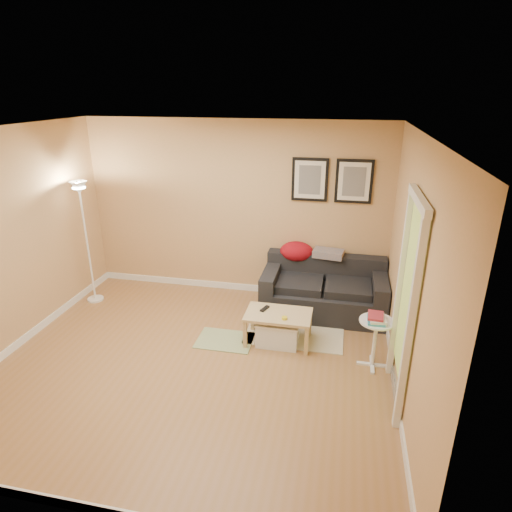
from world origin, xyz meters
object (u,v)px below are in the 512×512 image
coffee_table (278,328)px  book_stack (376,318)px  storage_bin (278,332)px  side_table (374,343)px  sofa (324,288)px  floor_lamp (88,247)px

coffee_table → book_stack: (1.13, -0.29, 0.43)m
storage_bin → coffee_table: bearing=96.7°
coffee_table → side_table: 1.18m
storage_bin → sofa: bearing=61.8°
coffee_table → book_stack: 1.24m
side_table → book_stack: 0.34m
side_table → floor_lamp: (-4.02, 0.86, 0.56)m
sofa → side_table: bearing=-61.5°
sofa → storage_bin: size_ratio=3.24×
coffee_table → side_table: bearing=-19.3°
coffee_table → floor_lamp: size_ratio=0.45×
storage_bin → book_stack: bearing=-13.4°
sofa → coffee_table: size_ratio=2.10×
side_table → floor_lamp: 4.15m
book_stack → floor_lamp: (-4.01, 0.87, 0.22)m
storage_bin → floor_lamp: bearing=168.1°
storage_bin → floor_lamp: (-2.88, 0.61, 0.70)m
storage_bin → book_stack: book_stack is taller
book_stack → coffee_table: bearing=-173.3°
sofa → book_stack: (0.63, -1.20, 0.26)m
sofa → coffee_table: sofa is taller
sofa → floor_lamp: bearing=-174.5°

